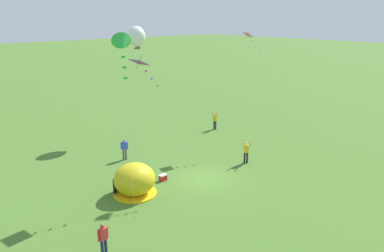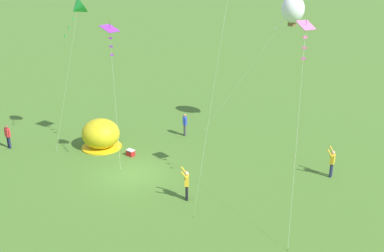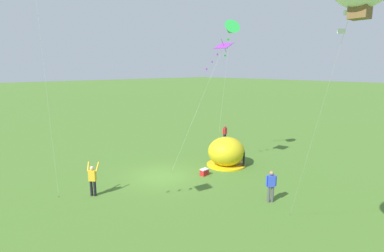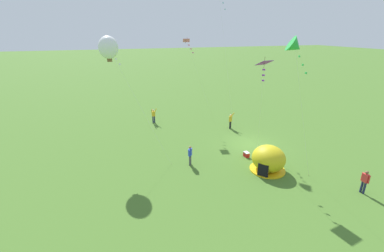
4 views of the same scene
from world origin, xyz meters
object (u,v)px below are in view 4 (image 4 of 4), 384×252
(person_with_toddler, at_px, (231,120))
(person_far_back, at_px, (190,154))
(person_watching_sky, at_px, (365,181))
(cooler_box, at_px, (246,154))
(kite_white, at_px, (108,48))
(kite_pink, at_px, (188,44))
(kite_purple, at_px, (264,66))
(person_flying_kite, at_px, (154,115))
(popup_tent, at_px, (268,159))
(kite_green, at_px, (295,46))

(person_with_toddler, xyz_separation_m, person_far_back, (-6.62, 7.05, -0.03))
(person_with_toddler, bearing_deg, person_watching_sky, -168.09)
(cooler_box, xyz_separation_m, person_watching_sky, (-7.40, -4.83, 0.74))
(person_far_back, relative_size, kite_white, 0.17)
(cooler_box, height_order, kite_pink, kite_pink)
(kite_white, bearing_deg, person_far_back, -134.31)
(cooler_box, height_order, kite_purple, kite_purple)
(kite_pink, bearing_deg, person_flying_kite, 86.91)
(person_with_toddler, bearing_deg, kite_white, 96.03)
(popup_tent, distance_m, kite_purple, 7.25)
(popup_tent, bearing_deg, kite_purple, 19.23)
(person_with_toddler, xyz_separation_m, kite_pink, (4.46, 3.62, 8.14))
(person_watching_sky, xyz_separation_m, person_flying_kite, (18.92, 10.97, 0.03))
(person_flying_kite, bearing_deg, kite_white, 143.12)
(cooler_box, xyz_separation_m, kite_purple, (-1.42, 0.01, 7.91))
(person_watching_sky, xyz_separation_m, person_with_toddler, (14.23, 3.00, 0.03))
(kite_purple, bearing_deg, person_flying_kite, 25.35)
(kite_green, xyz_separation_m, kite_white, (8.87, 11.58, -0.35))
(person_watching_sky, relative_size, person_with_toddler, 0.91)
(popup_tent, bearing_deg, kite_pink, 9.00)
(kite_green, xyz_separation_m, kite_purple, (1.94, 0.94, -1.47))
(person_flying_kite, relative_size, kite_white, 0.19)
(person_watching_sky, distance_m, person_with_toddler, 14.54)
(popup_tent, bearing_deg, cooler_box, 8.89)
(kite_green, relative_size, kite_white, 1.01)
(cooler_box, height_order, person_far_back, person_far_back)
(person_with_toddler, xyz_separation_m, kite_white, (-1.32, 12.48, 8.26))
(popup_tent, relative_size, kite_pink, 0.28)
(person_flying_kite, relative_size, person_with_toddler, 1.00)
(person_with_toddler, relative_size, kite_purple, 0.21)
(person_flying_kite, relative_size, kite_green, 0.18)
(person_far_back, height_order, kite_white, kite_white)
(person_far_back, bearing_deg, popup_tent, -116.73)
(person_flying_kite, height_order, kite_white, kite_white)
(person_far_back, distance_m, kite_white, 11.24)
(person_watching_sky, xyz_separation_m, kite_pink, (18.68, 6.63, 8.17))
(person_watching_sky, distance_m, kite_white, 21.80)
(cooler_box, relative_size, person_flying_kite, 0.29)
(cooler_box, relative_size, person_with_toddler, 0.29)
(person_with_toddler, bearing_deg, kite_purple, 167.43)
(person_far_back, distance_m, kite_pink, 14.18)
(kite_purple, xyz_separation_m, kite_white, (6.93, 10.64, 1.12))
(kite_green, height_order, kite_pink, kite_green)
(person_with_toddler, distance_m, person_far_back, 9.67)
(popup_tent, xyz_separation_m, kite_purple, (1.20, 0.42, 7.14))
(person_with_toddler, bearing_deg, person_flying_kite, 59.53)
(kite_white, bearing_deg, cooler_box, -117.36)
(kite_white, bearing_deg, kite_pink, -56.90)
(kite_purple, relative_size, kite_white, 0.86)
(kite_purple, bearing_deg, popup_tent, -160.77)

